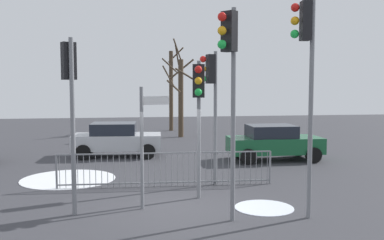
% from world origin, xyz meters
% --- Properties ---
extents(ground_plane, '(60.00, 60.00, 0.00)m').
position_xyz_m(ground_plane, '(0.00, 0.00, 0.00)').
color(ground_plane, '#38383D').
extents(traffic_light_rear_right, '(0.56, 0.35, 4.20)m').
position_xyz_m(traffic_light_rear_right, '(1.41, 2.34, 3.08)').
color(traffic_light_rear_right, slate).
rests_on(traffic_light_rear_right, ground).
extents(traffic_light_foreground_right, '(0.41, 0.52, 4.30)m').
position_xyz_m(traffic_light_foreground_right, '(-2.55, -0.16, 3.15)').
color(traffic_light_foreground_right, slate).
rests_on(traffic_light_foreground_right, ground).
extents(traffic_light_mid_right, '(0.48, 0.45, 4.92)m').
position_xyz_m(traffic_light_mid_right, '(1.11, -1.39, 3.59)').
color(traffic_light_mid_right, slate).
rests_on(traffic_light_mid_right, ground).
extents(traffic_light_mid_left, '(0.57, 0.35, 5.20)m').
position_xyz_m(traffic_light_mid_left, '(2.94, -1.35, 3.79)').
color(traffic_light_mid_left, slate).
rests_on(traffic_light_mid_left, ground).
extents(traffic_light_rear_left, '(0.36, 0.56, 3.83)m').
position_xyz_m(traffic_light_rear_left, '(0.75, 0.67, 2.80)').
color(traffic_light_rear_left, slate).
rests_on(traffic_light_rear_left, ground).
extents(direction_sign_post, '(0.76, 0.28, 3.13)m').
position_xyz_m(direction_sign_post, '(-0.77, 0.01, 1.75)').
color(direction_sign_post, slate).
rests_on(direction_sign_post, ground).
extents(pedestrian_guard_railing, '(6.70, 0.34, 1.07)m').
position_xyz_m(pedestrian_guard_railing, '(-0.00, 2.35, 0.55)').
color(pedestrian_guard_railing, slate).
rests_on(pedestrian_guard_railing, ground).
extents(car_silver_near, '(3.91, 2.15, 1.47)m').
position_xyz_m(car_silver_near, '(-1.64, 8.31, 0.77)').
color(car_silver_near, '#B2B5BA').
rests_on(car_silver_near, ground).
extents(car_green_mid, '(3.82, 1.96, 1.47)m').
position_xyz_m(car_green_mid, '(4.85, 6.31, 0.77)').
color(car_green_mid, '#195933').
rests_on(car_green_mid, ground).
extents(bare_tree_left, '(1.54, 1.66, 6.08)m').
position_xyz_m(bare_tree_left, '(1.82, 18.23, 2.98)').
color(bare_tree_left, '#473828').
rests_on(bare_tree_left, ground).
extents(bare_tree_centre, '(1.73, 1.74, 4.66)m').
position_xyz_m(bare_tree_centre, '(2.00, 14.71, 2.43)').
color(bare_tree_centre, '#473828').
rests_on(bare_tree_centre, ground).
extents(snow_patch_kerb, '(1.52, 1.52, 0.01)m').
position_xyz_m(snow_patch_kerb, '(2.28, -0.40, 0.01)').
color(snow_patch_kerb, silver).
rests_on(snow_patch_kerb, ground).
extents(snow_patch_island, '(3.12, 3.12, 0.01)m').
position_xyz_m(snow_patch_island, '(-3.16, 3.86, 0.01)').
color(snow_patch_island, white).
rests_on(snow_patch_island, ground).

